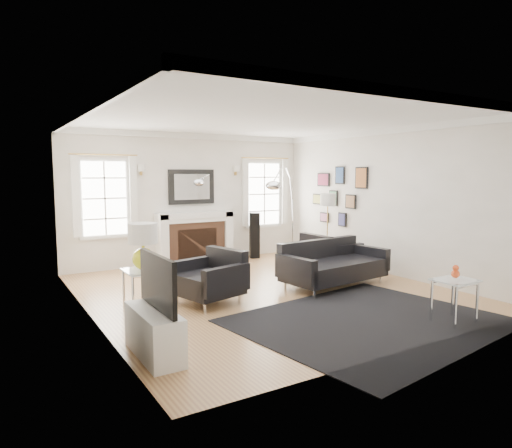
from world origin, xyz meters
TOP-DOWN VIEW (x-y plane):
  - floor at (0.00, 0.00)m, footprint 6.00×6.00m
  - back_wall at (0.00, 3.00)m, footprint 5.50×0.04m
  - front_wall at (0.00, -3.00)m, footprint 5.50×0.04m
  - left_wall at (-2.75, 0.00)m, footprint 0.04×6.00m
  - right_wall at (2.75, 0.00)m, footprint 0.04×6.00m
  - ceiling at (0.00, 0.00)m, footprint 5.50×6.00m
  - crown_molding at (0.00, 0.00)m, footprint 5.50×6.00m
  - fireplace at (0.00, 2.79)m, footprint 1.70×0.69m
  - mantel_mirror at (0.00, 2.95)m, footprint 1.05×0.07m
  - window_left at (-1.85, 2.95)m, footprint 1.24×0.15m
  - window_right at (1.85, 2.95)m, footprint 1.24×0.15m
  - gallery_wall at (2.72, 1.30)m, footprint 0.04×1.73m
  - tv_unit at (-2.44, -1.70)m, footprint 0.35×1.00m
  - area_rug at (0.33, -2.07)m, footprint 3.60×3.13m
  - sofa at (1.21, -0.27)m, footprint 2.02×1.08m
  - armchair_left at (-1.03, -0.14)m, footprint 1.06×1.13m
  - armchair_right at (1.78, 0.50)m, footprint 0.88×0.97m
  - coffee_table at (-0.76, 0.45)m, footprint 0.86×0.86m
  - side_table_left at (-2.03, -0.05)m, footprint 0.54×0.54m
  - nesting_table at (1.25, -2.65)m, footprint 0.52×0.44m
  - gourd_lamp at (-2.03, -0.05)m, footprint 0.41×0.41m
  - orange_vase at (1.25, -2.65)m, footprint 0.11×0.11m
  - arc_floor_lamp at (1.57, 1.70)m, footprint 1.52×1.41m
  - stick_floor_lamp at (2.12, 0.93)m, footprint 0.31×0.31m
  - speaker_tower at (1.41, 2.65)m, footprint 0.27×0.27m

SIDE VIEW (x-z plane):
  - floor at x=0.00m, z-range 0.00..0.00m
  - area_rug at x=0.33m, z-range 0.00..0.01m
  - tv_unit at x=-2.44m, z-range -0.22..0.87m
  - sofa at x=1.21m, z-range 0.03..0.66m
  - coffee_table at x=-0.76m, z-range 0.16..0.54m
  - armchair_right at x=1.78m, z-range 0.04..0.68m
  - armchair_left at x=-1.03m, z-range 0.04..0.68m
  - nesting_table at x=1.25m, z-range 0.17..0.74m
  - side_table_left at x=-2.03m, z-range 0.19..0.78m
  - speaker_tower at x=1.41m, z-range 0.00..1.04m
  - fireplace at x=0.00m, z-range -0.01..1.10m
  - orange_vase at x=1.25m, z-range 0.58..0.75m
  - gourd_lamp at x=-2.03m, z-range 0.64..1.30m
  - arc_floor_lamp at x=1.57m, z-range 0.09..2.24m
  - stick_floor_lamp at x=2.12m, z-range 0.56..2.09m
  - back_wall at x=0.00m, z-range 0.00..2.80m
  - front_wall at x=0.00m, z-range 0.00..2.80m
  - left_wall at x=-2.75m, z-range 0.00..2.80m
  - right_wall at x=2.75m, z-range 0.00..2.80m
  - window_left at x=-1.85m, z-range 0.65..2.27m
  - window_right at x=1.85m, z-range 0.65..2.27m
  - gallery_wall at x=2.72m, z-range 0.89..2.18m
  - mantel_mirror at x=0.00m, z-range 1.27..2.02m
  - crown_molding at x=0.00m, z-range 2.68..2.80m
  - ceiling at x=0.00m, z-range 2.79..2.81m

